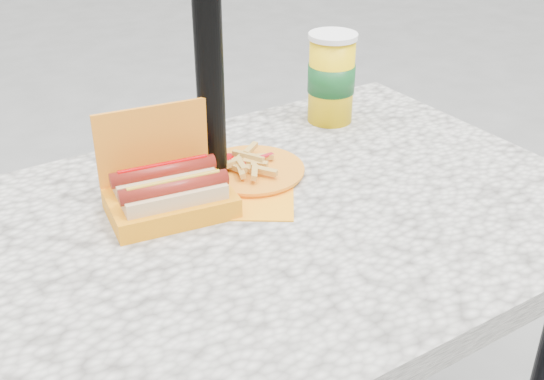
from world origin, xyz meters
TOP-DOWN VIEW (x-y plane):
  - picnic_table at (0.00, 0.00)m, footprint 1.20×0.80m
  - hotdog_box at (-0.12, 0.10)m, footprint 0.23×0.17m
  - fries_plate at (0.06, 0.14)m, footprint 0.26×0.29m
  - soda_cup at (0.35, 0.27)m, footprint 0.11×0.11m

SIDE VIEW (x-z plane):
  - picnic_table at x=0.00m, z-range 0.27..1.02m
  - fries_plate at x=0.06m, z-range 0.74..0.78m
  - hotdog_box at x=-0.12m, z-range 0.70..0.88m
  - soda_cup at x=0.35m, z-range 0.75..0.95m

